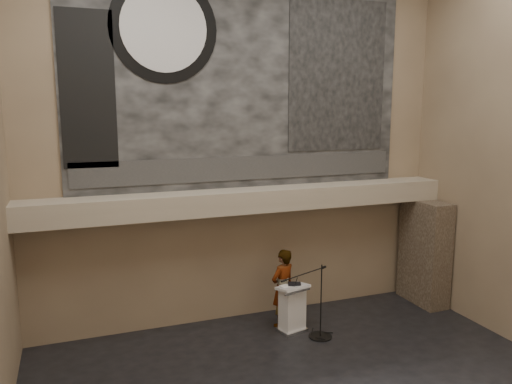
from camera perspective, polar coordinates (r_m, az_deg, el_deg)
name	(u,v)px	position (r m, az deg, el deg)	size (l,w,h in m)	color
wall_back	(244,142)	(11.66, -1.39, 5.71)	(10.00, 0.02, 8.50)	#77634C
soffit	(250,200)	(11.45, -0.70, -0.92)	(10.00, 0.80, 0.50)	gray
sprinkler_left	(182,218)	(11.03, -8.46, -2.92)	(0.04, 0.04, 0.06)	#B2893D
sprinkler_right	(324,207)	(12.23, 7.79, -1.66)	(0.04, 0.04, 0.06)	#B2893D
banner	(244,78)	(11.62, -1.37, 12.85)	(8.00, 0.05, 5.00)	black
banner_text_strip	(245,168)	(11.65, -1.26, 2.75)	(7.76, 0.02, 0.55)	#2C2C2C
banner_clock_rim	(164,28)	(11.22, -10.48, 17.95)	(2.30, 2.30, 0.02)	black
banner_clock_face	(164,28)	(11.20, -10.46, 17.96)	(1.84, 1.84, 0.02)	silver
banner_building_print	(338,76)	(12.59, 9.34, 12.95)	(2.60, 0.02, 3.60)	black
banner_brick_print	(88,90)	(10.93, -18.70, 10.98)	(1.10, 0.02, 3.20)	black
stone_pier	(424,252)	(13.72, 18.70, -6.51)	(0.60, 1.40, 2.70)	#3E3226
lectern	(292,308)	(11.63, 4.16, -13.14)	(0.77, 0.62, 1.13)	silver
binder	(294,284)	(11.46, 4.41, -10.44)	(0.29, 0.23, 0.04)	black
papers	(286,287)	(11.34, 3.49, -10.74)	(0.20, 0.28, 0.01)	white
speaker_person	(283,288)	(11.78, 3.07, -10.88)	(0.67, 0.44, 1.84)	silver
mic_stand	(319,326)	(11.52, 7.23, -15.00)	(1.42, 0.75, 1.68)	black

